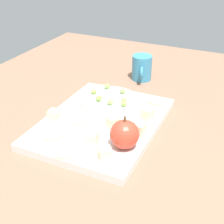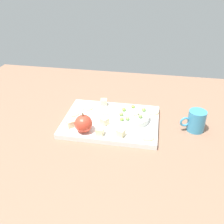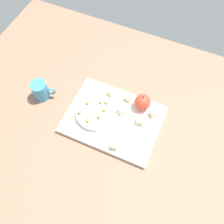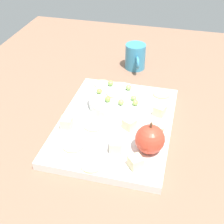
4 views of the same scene
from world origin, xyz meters
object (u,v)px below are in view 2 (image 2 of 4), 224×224
(cup, at_px, (196,121))
(cracker_3, at_px, (106,112))
(grape_0, at_px, (127,119))
(grape_3, at_px, (140,116))
(grape_6, at_px, (121,114))
(cheese_cube_1, at_px, (100,132))
(apple_slice_0, at_px, (133,112))
(serving_dish, at_px, (130,117))
(cracker_0, at_px, (73,113))
(cracker_2, at_px, (148,137))
(cheese_cube_0, at_px, (104,102))
(cracker_4, at_px, (153,112))
(platter, at_px, (111,121))
(cheese_cube_3, at_px, (104,121))
(cheese_cube_5, at_px, (121,133))
(cracker_1, at_px, (88,108))
(grape_4, at_px, (133,106))
(grape_1, at_px, (124,109))
(cheese_cube_4, at_px, (84,117))
(cheese_cube_2, at_px, (70,124))
(grape_2, at_px, (122,119))
(apple_whole, at_px, (83,124))
(grape_5, at_px, (144,110))

(cup, bearing_deg, cracker_3, 174.15)
(grape_0, xyz_separation_m, grape_3, (0.05, 0.02, 0.00))
(cracker_3, height_order, grape_6, grape_6)
(cheese_cube_1, bearing_deg, cracker_3, 92.96)
(grape_3, bearing_deg, apple_slice_0, 133.86)
(serving_dish, relative_size, cracker_0, 3.16)
(cheese_cube_1, distance_m, grape_6, 0.12)
(cracker_0, distance_m, cracker_2, 0.33)
(cheese_cube_0, xyz_separation_m, cracker_4, (0.21, -0.03, -0.01))
(platter, height_order, cup, cup)
(cheese_cube_3, xyz_separation_m, cracker_2, (0.17, -0.06, -0.01))
(grape_3, bearing_deg, grape_6, 177.01)
(cheese_cube_5, relative_size, cracker_0, 0.55)
(apple_slice_0, bearing_deg, cup, -2.76)
(cheese_cube_0, distance_m, cracker_1, 0.07)
(grape_4, xyz_separation_m, grape_6, (-0.04, -0.07, 0.00))
(cracker_2, bearing_deg, cracker_1, 147.52)
(cheese_cube_5, xyz_separation_m, grape_1, (-0.01, 0.13, 0.02))
(cheese_cube_4, bearing_deg, grape_6, 8.48)
(cracker_2, bearing_deg, cracker_4, 86.51)
(grape_1, xyz_separation_m, grape_4, (0.03, 0.03, -0.00))
(cracker_4, height_order, grape_4, grape_4)
(cheese_cube_2, bearing_deg, cracker_2, -3.80)
(grape_1, bearing_deg, apple_slice_0, -13.00)
(cheese_cube_2, distance_m, cracker_4, 0.34)
(cheese_cube_2, relative_size, grape_4, 1.62)
(cracker_0, height_order, grape_1, grape_1)
(grape_2, bearing_deg, cheese_cube_4, 174.66)
(cheese_cube_0, xyz_separation_m, cup, (0.37, -0.10, 0.01))
(cracker_0, bearing_deg, cheese_cube_1, -41.63)
(platter, xyz_separation_m, cheese_cube_0, (-0.05, 0.11, 0.02))
(serving_dish, relative_size, cheese_cube_5, 5.76)
(apple_whole, bearing_deg, cracker_4, 36.00)
(cheese_cube_5, xyz_separation_m, grape_0, (0.01, 0.07, 0.02))
(cracker_1, distance_m, grape_5, 0.24)
(cheese_cube_3, relative_size, grape_2, 1.62)
(apple_whole, height_order, cheese_cube_1, apple_whole)
(cheese_cube_0, xyz_separation_m, cracker_3, (0.02, -0.06, -0.01))
(cheese_cube_4, height_order, grape_4, grape_4)
(cheese_cube_2, height_order, cracker_0, cheese_cube_2)
(grape_0, bearing_deg, cheese_cube_1, -139.49)
(cracker_2, distance_m, cup, 0.20)
(apple_slice_0, bearing_deg, grape_0, -106.42)
(cheese_cube_4, distance_m, grape_6, 0.15)
(cheese_cube_2, xyz_separation_m, cracker_1, (0.03, 0.15, -0.01))
(cheese_cube_2, distance_m, cheese_cube_5, 0.20)
(cheese_cube_4, height_order, cracker_2, cheese_cube_4)
(serving_dish, relative_size, cracker_3, 3.16)
(cheese_cube_1, relative_size, grape_0, 1.62)
(cheese_cube_5, relative_size, apple_slice_0, 0.57)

